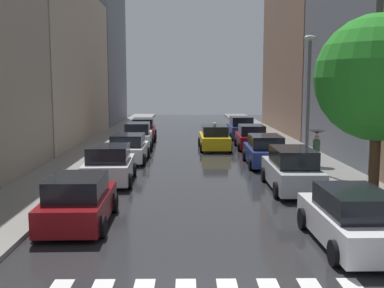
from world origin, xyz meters
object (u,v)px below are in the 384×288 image
parked_car_right_fifth (241,128)px  parked_car_left_third (129,149)px  parked_car_right_fourth (251,137)px  parked_car_left_second (109,165)px  parked_car_left_fifth (143,130)px  parked_car_left_fourth (138,137)px  lamp_post_right (308,93)px  parked_car_right_nearest (351,219)px  pedestrian_foreground (317,140)px  street_tree_right (379,78)px  parked_car_left_nearest (78,202)px  parked_car_right_third (265,151)px  taxi_midroad (214,138)px  parked_car_right_second (292,170)px

parked_car_right_fifth → parked_car_left_third: bearing=145.3°
parked_car_right_fourth → parked_car_right_fifth: bearing=1.2°
parked_car_left_second → parked_car_left_fifth: 16.38m
parked_car_left_fourth → lamp_post_right: (9.32, -8.70, 3.13)m
parked_car_right_nearest → pedestrian_foreground: 11.89m
parked_car_left_third → parked_car_left_second: bearing=179.0°
parked_car_left_second → lamp_post_right: size_ratio=0.62×
street_tree_right → parked_car_left_third: bearing=134.9°
parked_car_left_fifth → parked_car_right_nearest: 25.88m
parked_car_left_nearest → pedestrian_foreground: size_ratio=2.21×
parked_car_right_fourth → lamp_post_right: (1.57, -8.64, 3.19)m
lamp_post_right → pedestrian_foreground: bearing=51.3°
parked_car_left_second → parked_car_left_fourth: (0.10, 11.13, 0.04)m
parked_car_left_second → lamp_post_right: bearing=-77.8°
parked_car_right_nearest → parked_car_right_fifth: parked_car_right_fifth is taller
parked_car_left_fourth → street_tree_right: bearing=-149.1°
parked_car_right_fourth → lamp_post_right: size_ratio=0.67×
street_tree_right → parked_car_right_fourth: bearing=98.3°
parked_car_left_second → parked_car_right_fifth: size_ratio=0.95×
parked_car_left_fifth → parked_car_right_third: 14.25m
pedestrian_foreground → lamp_post_right: 2.75m
parked_car_right_nearest → taxi_midroad: size_ratio=0.95×
parked_car_left_fifth → street_tree_right: 23.29m
parked_car_right_second → parked_car_left_second: bearing=79.8°
parked_car_left_nearest → parked_car_right_third: bearing=-36.7°
parked_car_left_nearest → parked_car_right_fifth: (7.78, 23.46, 0.09)m
parked_car_right_fifth → lamp_post_right: (1.56, -14.77, 3.13)m
parked_car_left_nearest → parked_car_right_second: (7.71, 4.78, 0.08)m
pedestrian_foreground → parked_car_left_third: bearing=63.1°
parked_car_right_fourth → parked_car_right_nearest: bearing=-178.7°
pedestrian_foreground → parked_car_left_fifth: bearing=24.4°
parked_car_left_second → parked_car_right_third: bearing=-62.6°
parked_car_right_nearest → parked_car_right_fifth: 25.47m
pedestrian_foreground → parked_car_left_nearest: bearing=120.0°
parked_car_left_fourth → lamp_post_right: 13.13m
parked_car_left_fourth → parked_car_right_second: parked_car_left_fourth is taller
parked_car_left_fifth → parked_car_right_fifth: bearing=-86.3°
pedestrian_foreground → parked_car_left_second: bearing=94.6°
parked_car_right_third → parked_car_right_fourth: size_ratio=1.04×
parked_car_left_third → parked_car_left_fifth: (-0.15, 10.64, 0.06)m
parked_car_right_fourth → pedestrian_foreground: (2.32, -7.70, 0.72)m
parked_car_left_second → parked_car_left_fourth: 11.13m
parked_car_left_nearest → taxi_midroad: 17.81m
parked_car_right_second → parked_car_right_fourth: (0.06, 12.55, -0.06)m
parked_car_left_fourth → pedestrian_foreground: pedestrian_foreground is taller
parked_car_left_third → pedestrian_foreground: bearing=-102.9°
parked_car_left_nearest → lamp_post_right: bearing=-48.3°
parked_car_right_fourth → lamp_post_right: 9.35m
parked_car_right_fourth → parked_car_right_fifth: (0.01, 6.13, 0.07)m
parked_car_left_nearest → parked_car_left_second: (-0.08, 6.27, 0.05)m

